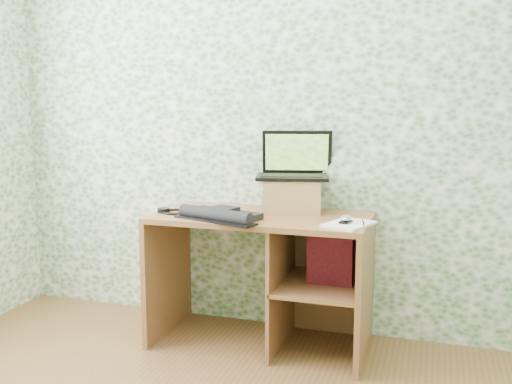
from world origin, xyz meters
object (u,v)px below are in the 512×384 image
(riser, at_px, (292,195))
(notepad, at_px, (349,224))
(desk, at_px, (276,261))
(laptop, at_px, (294,167))
(keyboard, at_px, (219,215))

(riser, relative_size, notepad, 1.18)
(desk, relative_size, riser, 3.78)
(laptop, relative_size, notepad, 1.69)
(riser, relative_size, keyboard, 0.64)
(riser, bearing_deg, laptop, 90.00)
(riser, relative_size, laptop, 0.70)
(laptop, distance_m, keyboard, 0.54)
(riser, bearing_deg, keyboard, -134.79)
(keyboard, height_order, notepad, keyboard)
(riser, xyz_separation_m, notepad, (0.37, -0.28, -0.09))
(laptop, bearing_deg, notepad, -54.35)
(laptop, xyz_separation_m, notepad, (0.37, -0.32, -0.25))
(desk, height_order, laptop, laptop)
(keyboard, bearing_deg, laptop, 66.64)
(desk, relative_size, notepad, 4.46)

